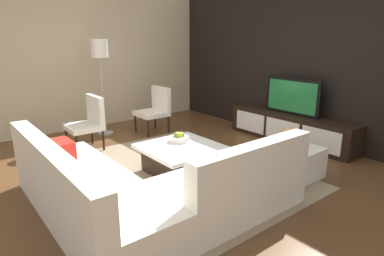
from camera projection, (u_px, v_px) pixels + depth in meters
ground_plane at (180, 176)px, 4.33m from camera, size 14.00×14.00×0.00m
feature_wall_back at (306, 60)px, 5.58m from camera, size 6.40×0.12×2.80m
side_wall_left at (91, 57)px, 6.48m from camera, size 0.12×5.20×2.80m
area_rug at (175, 174)px, 4.41m from camera, size 3.24×2.62×0.01m
media_console at (290, 128)px, 5.71m from camera, size 2.34×0.45×0.50m
television at (292, 96)px, 5.56m from camera, size 1.04×0.06×0.62m
sectional_couch at (142, 190)px, 3.34m from camera, size 2.45×2.40×0.82m
coffee_table at (181, 158)px, 4.41m from camera, size 0.98×0.98×0.38m
accent_chair_near at (89, 120)px, 5.30m from camera, size 0.56×0.51×0.87m
floor_lamp at (100, 56)px, 5.87m from camera, size 0.30×0.30×1.75m
ottoman at (288, 161)px, 4.31m from camera, size 0.70×0.70×0.40m
fruit_bowl at (179, 138)px, 4.55m from camera, size 0.28×0.28×0.13m
accent_chair_far at (156, 107)px, 6.25m from camera, size 0.55×0.53×0.87m
decorative_ball at (290, 137)px, 4.22m from camera, size 0.27×0.27×0.27m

